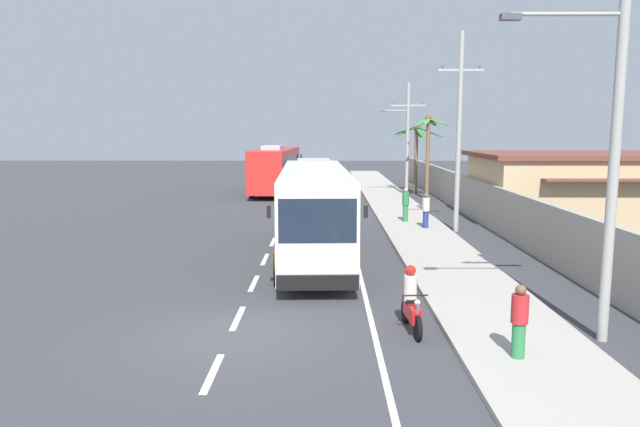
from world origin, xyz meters
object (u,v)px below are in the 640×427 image
at_px(motorcycle_beside_bus, 411,304).
at_px(palm_nearest, 416,142).
at_px(pedestrian_near_kerb, 426,210).
at_px(palm_second, 428,137).
at_px(coach_bus_foreground, 314,207).
at_px(roadside_building, 593,188).
at_px(pedestrian_midwalk, 406,204).
at_px(utility_pole_nearest, 613,115).
at_px(utility_pole_mid, 459,130).
at_px(utility_pole_far, 407,136).
at_px(coach_bus_far_lane, 276,168).
at_px(pedestrian_far_walk, 519,320).

distance_m(motorcycle_beside_bus, palm_nearest, 31.95).
bearing_deg(pedestrian_near_kerb, palm_second, 131.01).
height_order(coach_bus_foreground, roadside_building, roadside_building).
xyz_separation_m(pedestrian_midwalk, utility_pole_nearest, (2.22, -17.25, 4.20)).
height_order(pedestrian_midwalk, utility_pole_nearest, utility_pole_nearest).
bearing_deg(utility_pole_mid, utility_pole_far, 91.60).
xyz_separation_m(pedestrian_near_kerb, roadside_building, (9.27, 2.64, 0.83)).
relative_size(coach_bus_far_lane, pedestrian_midwalk, 6.54).
distance_m(coach_bus_far_lane, roadside_building, 23.16).
relative_size(motorcycle_beside_bus, palm_nearest, 0.37).
distance_m(coach_bus_foreground, pedestrian_far_walk, 11.65).
xyz_separation_m(coach_bus_far_lane, palm_second, (11.09, -3.93, 2.46)).
height_order(motorcycle_beside_bus, utility_pole_nearest, utility_pole_nearest).
bearing_deg(pedestrian_near_kerb, coach_bus_far_lane, 168.05).
bearing_deg(motorcycle_beside_bus, pedestrian_far_walk, -46.82).
bearing_deg(palm_nearest, utility_pole_mid, -91.94).
bearing_deg(motorcycle_beside_bus, pedestrian_near_kerb, 79.02).
distance_m(coach_bus_far_lane, pedestrian_midwalk, 17.16).
xyz_separation_m(coach_bus_foreground, utility_pole_nearest, (6.86, -9.28, 3.34)).
bearing_deg(coach_bus_far_lane, pedestrian_midwalk, -61.93).
bearing_deg(utility_pole_nearest, utility_pole_far, 90.89).
bearing_deg(pedestrian_far_walk, palm_second, 26.15).
xyz_separation_m(motorcycle_beside_bus, palm_second, (5.13, 27.76, 3.74)).
distance_m(coach_bus_far_lane, utility_pole_far, 10.38).
distance_m(pedestrian_near_kerb, pedestrian_far_walk, 16.67).
relative_size(pedestrian_midwalk, utility_pole_far, 0.21).
bearing_deg(utility_pole_far, palm_second, -52.47).
bearing_deg(pedestrian_midwalk, pedestrian_far_walk, -117.35).
xyz_separation_m(utility_pole_nearest, palm_nearest, (0.53, 32.08, -1.31)).
distance_m(pedestrian_midwalk, palm_nearest, 15.36).
bearing_deg(coach_bus_foreground, palm_second, 68.17).
height_order(pedestrian_near_kerb, utility_pole_far, utility_pole_far).
bearing_deg(pedestrian_near_kerb, utility_pole_nearest, -33.46).
distance_m(motorcycle_beside_bus, pedestrian_near_kerb, 14.83).
height_order(pedestrian_far_walk, utility_pole_nearest, utility_pole_nearest).
xyz_separation_m(utility_pole_mid, utility_pole_far, (-0.42, 15.05, -0.48)).
relative_size(coach_bus_foreground, palm_second, 2.12).
bearing_deg(pedestrian_far_walk, roadside_building, 4.50).
xyz_separation_m(pedestrian_far_walk, palm_second, (3.16, 29.86, 3.43)).
distance_m(utility_pole_mid, palm_nearest, 17.07).
bearing_deg(utility_pole_nearest, pedestrian_near_kerb, 95.61).
bearing_deg(utility_pole_far, pedestrian_far_walk, -93.42).
bearing_deg(pedestrian_near_kerb, palm_nearest, 134.06).
bearing_deg(utility_pole_mid, pedestrian_near_kerb, 173.08).
distance_m(coach_bus_far_lane, palm_nearest, 11.00).
relative_size(coach_bus_foreground, pedestrian_midwalk, 7.10).
height_order(utility_pole_mid, roadside_building, utility_pole_mid).
height_order(pedestrian_midwalk, roadside_building, roadside_building).
distance_m(utility_pole_nearest, palm_nearest, 32.11).
bearing_deg(utility_pole_far, utility_pole_mid, -88.40).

